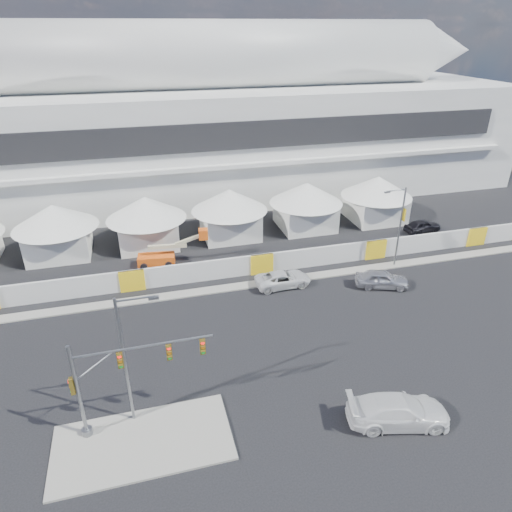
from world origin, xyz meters
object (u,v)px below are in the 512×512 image
object	(u,v)px
pickup_near	(398,411)
traffic_mast	(112,381)
streetlight_median	(128,353)
streetlight_curb	(399,222)
sedan_silver	(382,279)
pickup_curb	(283,279)
boom_lift	(163,256)
lot_car_b	(423,226)

from	to	relation	value
pickup_near	traffic_mast	bearing A→B (deg)	89.98
streetlight_median	streetlight_curb	xyz separation A→B (m)	(25.15, 13.58, -0.35)
sedan_silver	pickup_near	world-z (taller)	pickup_near
traffic_mast	streetlight_curb	world-z (taller)	streetlight_curb
pickup_curb	traffic_mast	world-z (taller)	traffic_mast
pickup_near	streetlight_median	size ratio (longest dim) A/B	0.72
pickup_near	boom_lift	size ratio (longest dim) A/B	0.86
streetlight_median	streetlight_curb	size ratio (longest dim) A/B	1.05
pickup_near	lot_car_b	distance (m)	30.16
streetlight_median	streetlight_curb	distance (m)	28.58
streetlight_curb	pickup_near	bearing A→B (deg)	-119.55
sedan_silver	traffic_mast	bearing A→B (deg)	135.13
traffic_mast	streetlight_median	world-z (taller)	streetlight_median
pickup_curb	streetlight_curb	xyz separation A→B (m)	(11.72, 0.85, 3.98)
pickup_curb	streetlight_median	distance (m)	19.00
pickup_curb	lot_car_b	distance (m)	20.67
pickup_near	traffic_mast	distance (m)	16.71
pickup_curb	traffic_mast	bearing A→B (deg)	131.12
pickup_curb	streetlight_curb	distance (m)	12.41
boom_lift	pickup_curb	bearing A→B (deg)	-28.09
streetlight_curb	boom_lift	xyz separation A→B (m)	(-21.86, 6.31, -3.73)
lot_car_b	streetlight_curb	xyz separation A→B (m)	(-7.58, -6.55, 3.95)
lot_car_b	boom_lift	size ratio (longest dim) A/B	0.61
traffic_mast	streetlight_curb	distance (m)	29.72
traffic_mast	pickup_near	bearing A→B (deg)	-13.27
sedan_silver	pickup_near	size ratio (longest dim) A/B	0.78
lot_car_b	boom_lift	bearing A→B (deg)	83.54
pickup_near	streetlight_curb	xyz separation A→B (m)	(10.13, 17.86, 3.81)
pickup_curb	lot_car_b	bearing A→B (deg)	-70.43
lot_car_b	streetlight_curb	world-z (taller)	streetlight_curb
traffic_mast	pickup_curb	bearing A→B (deg)	42.52
traffic_mast	sedan_silver	bearing A→B (deg)	24.96
sedan_silver	boom_lift	world-z (taller)	boom_lift
sedan_silver	streetlight_curb	bearing A→B (deg)	-22.80
sedan_silver	lot_car_b	bearing A→B (deg)	-27.05
traffic_mast	lot_car_b	bearing A→B (deg)	31.45
pickup_curb	lot_car_b	xyz separation A→B (m)	(19.30, 7.40, 0.04)
streetlight_curb	boom_lift	distance (m)	23.05
pickup_near	streetlight_curb	world-z (taller)	streetlight_curb
sedan_silver	streetlight_median	size ratio (longest dim) A/B	0.56
pickup_near	boom_lift	world-z (taller)	boom_lift
boom_lift	lot_car_b	bearing A→B (deg)	7.61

